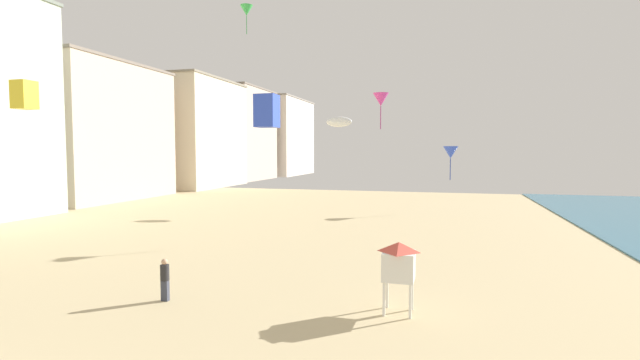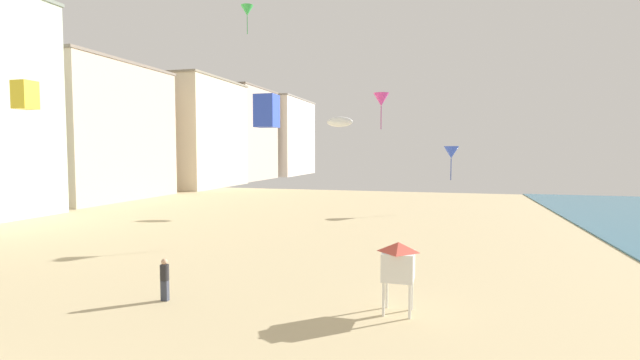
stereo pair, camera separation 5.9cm
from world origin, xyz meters
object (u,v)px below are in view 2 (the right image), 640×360
at_px(lifeguard_stand, 398,262).
at_px(kite_green_delta, 247,11).
at_px(kite_white_parafoil, 340,122).
at_px(kite_flyer, 165,277).
at_px(kite_blue_box, 267,111).
at_px(kite_blue_delta, 451,152).
at_px(kite_magenta_delta, 381,100).
at_px(kite_yellow_box, 25,95).

xyz_separation_m(lifeguard_stand, kite_green_delta, (-16.35, 23.59, 16.78)).
distance_m(lifeguard_stand, kite_white_parafoil, 29.44).
relative_size(kite_flyer, kite_blue_box, 1.22).
bearing_deg(kite_white_parafoil, kite_blue_delta, 9.18).
bearing_deg(kite_magenta_delta, lifeguard_stand, -79.81).
distance_m(kite_magenta_delta, kite_yellow_box, 22.30).
bearing_deg(lifeguard_stand, kite_blue_delta, 77.40).
height_order(lifeguard_stand, kite_magenta_delta, kite_magenta_delta).
bearing_deg(kite_white_parafoil, kite_flyer, -90.61).
bearing_deg(kite_flyer, kite_yellow_box, 11.87).
distance_m(kite_yellow_box, kite_blue_box, 17.40).
relative_size(kite_flyer, kite_green_delta, 0.63).
xyz_separation_m(kite_yellow_box, kite_blue_box, (16.87, -3.91, -1.65)).
bearing_deg(kite_white_parafoil, kite_blue_box, -83.67).
relative_size(lifeguard_stand, kite_magenta_delta, 1.01).
bearing_deg(kite_yellow_box, kite_magenta_delta, 28.61).
distance_m(kite_blue_delta, kite_yellow_box, 34.09).
xyz_separation_m(kite_white_parafoil, kite_blue_box, (2.85, -25.72, -1.15)).
distance_m(kite_green_delta, kite_blue_box, 26.87).
xyz_separation_m(kite_flyer, kite_green_delta, (-7.57, 24.63, 17.70)).
distance_m(kite_flyer, kite_magenta_delta, 20.10).
height_order(lifeguard_stand, kite_blue_delta, kite_blue_delta).
height_order(kite_magenta_delta, kite_green_delta, kite_green_delta).
relative_size(kite_magenta_delta, kite_blue_delta, 0.79).
bearing_deg(kite_yellow_box, kite_white_parafoil, 57.26).
xyz_separation_m(kite_blue_delta, kite_green_delta, (-18.31, -5.47, 13.01)).
bearing_deg(kite_blue_delta, kite_green_delta, -163.36).
distance_m(kite_blue_delta, kite_white_parafoil, 10.98).
bearing_deg(kite_magenta_delta, kite_white_parafoil, 116.53).
bearing_deg(kite_blue_delta, lifeguard_stand, -93.87).
relative_size(kite_green_delta, kite_blue_box, 1.93).
relative_size(kite_white_parafoil, kite_blue_box, 1.89).
relative_size(kite_yellow_box, kite_green_delta, 0.64).
relative_size(kite_flyer, kite_blue_delta, 0.51).
height_order(kite_green_delta, kite_white_parafoil, kite_green_delta).
xyz_separation_m(kite_blue_delta, kite_white_parafoil, (-10.44, -1.69, 2.95)).
relative_size(lifeguard_stand, kite_green_delta, 0.98).
height_order(kite_green_delta, kite_blue_box, kite_green_delta).
relative_size(kite_magenta_delta, kite_white_parafoil, 0.99).
relative_size(lifeguard_stand, kite_blue_delta, 0.79).
relative_size(kite_blue_delta, kite_green_delta, 1.23).
bearing_deg(kite_green_delta, kite_flyer, -72.90).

